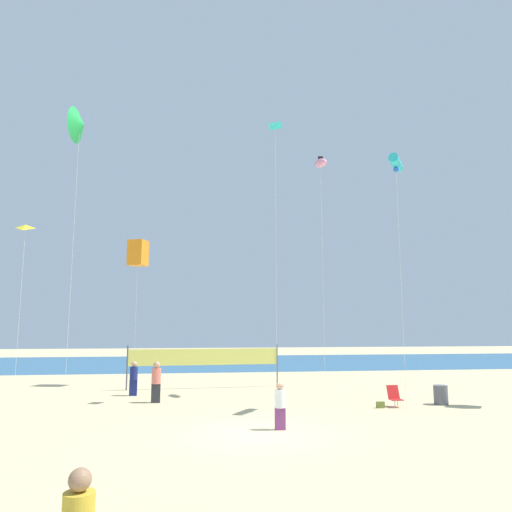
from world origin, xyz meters
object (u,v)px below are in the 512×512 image
(kite_cyan_tube, at_px, (396,164))
(beachgoer_navy_shirt, at_px, (134,377))
(trash_barrel, at_px, (441,395))
(beach_handbag, at_px, (380,405))
(beachgoer_white_shirt, at_px, (280,404))
(kite_cyan_diamond, at_px, (275,129))
(beachgoer_coral_shirt, at_px, (156,380))
(folding_beach_chair, at_px, (394,396))
(kite_pink_inflatable, at_px, (321,164))
(kite_orange_box, at_px, (138,253))
(kite_green_delta, at_px, (80,125))
(volleyball_net, at_px, (204,359))
(kite_yellow_diamond, at_px, (25,228))

(kite_cyan_tube, bearing_deg, beachgoer_navy_shirt, 152.21)
(trash_barrel, bearing_deg, beach_handbag, -170.35)
(beachgoer_white_shirt, relative_size, kite_cyan_diamond, 0.12)
(beachgoer_coral_shirt, height_order, trash_barrel, beachgoer_coral_shirt)
(trash_barrel, bearing_deg, kite_cyan_diamond, 169.76)
(trash_barrel, bearing_deg, folding_beach_chair, -173.21)
(trash_barrel, relative_size, kite_cyan_diamond, 0.06)
(kite_pink_inflatable, xyz_separation_m, kite_orange_box, (-9.99, 5.52, -4.20))
(kite_cyan_tube, bearing_deg, kite_orange_box, 139.80)
(kite_pink_inflatable, height_order, kite_green_delta, kite_green_delta)
(beachgoer_navy_shirt, bearing_deg, kite_cyan_tube, 152.14)
(kite_cyan_tube, bearing_deg, kite_cyan_diamond, 149.41)
(trash_barrel, distance_m, kite_cyan_diamond, 14.59)
(beachgoer_white_shirt, bearing_deg, beachgoer_navy_shirt, 99.62)
(beachgoer_navy_shirt, height_order, volleyball_net, volleyball_net)
(beachgoer_navy_shirt, xyz_separation_m, trash_barrel, (13.94, -4.54, -0.49))
(kite_yellow_diamond, distance_m, kite_orange_box, 8.70)
(volleyball_net, height_order, kite_cyan_tube, kite_cyan_tube)
(volleyball_net, bearing_deg, kite_green_delta, -125.55)
(kite_yellow_diamond, height_order, kite_green_delta, kite_green_delta)
(beachgoer_white_shirt, bearing_deg, trash_barrel, 2.97)
(kite_pink_inflatable, bearing_deg, volleyball_net, 147.88)
(kite_cyan_tube, height_order, kite_green_delta, kite_green_delta)
(beach_handbag, bearing_deg, beachgoer_coral_shirt, 164.38)
(beachgoer_navy_shirt, distance_m, volleyball_net, 4.32)
(beach_handbag, xyz_separation_m, kite_orange_box, (-11.39, 9.15, 7.70))
(volleyball_net, xyz_separation_m, kite_pink_inflatable, (5.92, -3.72, 10.39))
(trash_barrel, xyz_separation_m, kite_pink_inflatable, (-4.43, 3.12, 11.61))
(kite_green_delta, bearing_deg, beachgoer_coral_shirt, 43.53)
(beachgoer_coral_shirt, distance_m, kite_cyan_tube, 14.51)
(beachgoer_navy_shirt, xyz_separation_m, kite_green_delta, (-1.95, -5.44, 10.88))
(trash_barrel, bearing_deg, beachgoer_white_shirt, -152.53)
(folding_beach_chair, relative_size, kite_green_delta, 0.07)
(folding_beach_chair, xyz_separation_m, volleyball_net, (-8.07, 7.11, 1.17))
(beachgoer_coral_shirt, relative_size, folding_beach_chair, 2.08)
(kite_yellow_diamond, bearing_deg, kite_pink_inflatable, 9.12)
(volleyball_net, distance_m, kite_green_delta, 13.91)
(beachgoer_navy_shirt, distance_m, kite_green_delta, 12.32)
(kite_yellow_diamond, xyz_separation_m, kite_cyan_tube, (16.02, -2.45, 2.79))
(folding_beach_chair, bearing_deg, beachgoer_coral_shirt, -162.32)
(beachgoer_navy_shirt, xyz_separation_m, kite_cyan_tube, (11.60, -6.11, 9.58))
(volleyball_net, distance_m, kite_cyan_tube, 14.60)
(beachgoer_coral_shirt, xyz_separation_m, folding_beach_chair, (10.37, -2.45, -0.52))
(kite_cyan_tube, relative_size, kite_green_delta, 0.85)
(kite_yellow_diamond, bearing_deg, volleyball_net, 36.62)
(kite_cyan_tube, xyz_separation_m, kite_green_delta, (-13.54, 0.67, 1.30))
(beachgoer_coral_shirt, height_order, kite_cyan_tube, kite_cyan_tube)
(beachgoer_coral_shirt, distance_m, folding_beach_chair, 10.66)
(kite_yellow_diamond, bearing_deg, kite_cyan_diamond, 2.14)
(beachgoer_coral_shirt, height_order, volleyball_net, volleyball_net)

